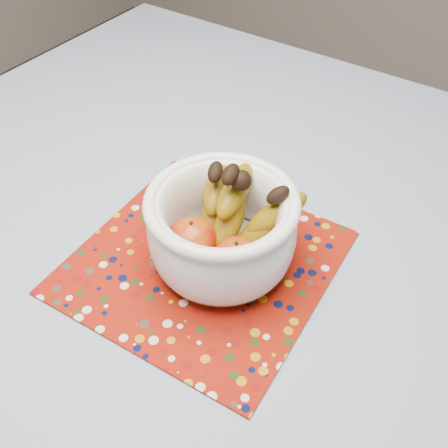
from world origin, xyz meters
TOP-DOWN VIEW (x-y plane):
  - table at (0.00, 0.00)m, footprint 1.20×1.20m
  - tablecloth at (0.00, 0.00)m, footprint 1.32×1.32m
  - placemat at (0.06, -0.05)m, footprint 0.38×0.38m
  - fruit_bowl at (0.09, -0.03)m, footprint 0.24×0.22m

SIDE VIEW (x-z plane):
  - table at x=0.00m, z-range 0.30..1.05m
  - tablecloth at x=0.00m, z-range 0.75..0.76m
  - placemat at x=0.06m, z-range 0.76..0.76m
  - fruit_bowl at x=0.09m, z-range 0.75..0.92m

